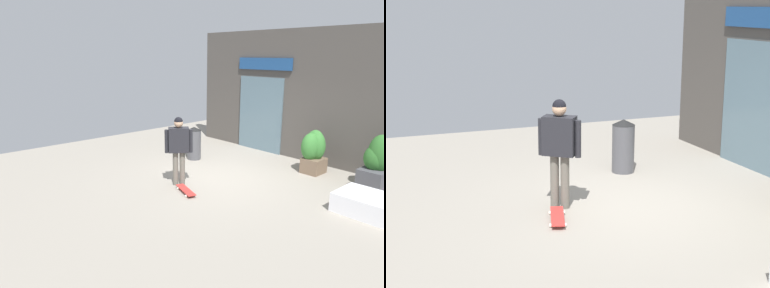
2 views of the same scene
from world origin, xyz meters
TOP-DOWN VIEW (x-y plane):
  - ground_plane at (0.00, 0.00)m, footprint 12.00×12.00m
  - skateboarder at (-0.27, -1.06)m, footprint 0.49×0.54m
  - skateboard at (0.23, -1.28)m, footprint 0.79×0.41m
  - trash_bin at (-1.63, 0.63)m, footprint 0.41×0.41m

SIDE VIEW (x-z plane):
  - ground_plane at x=0.00m, z-range 0.00..0.00m
  - skateboard at x=0.23m, z-range 0.02..0.10m
  - trash_bin at x=-1.63m, z-range 0.00..0.97m
  - skateboarder at x=-0.27m, z-range 0.19..1.82m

